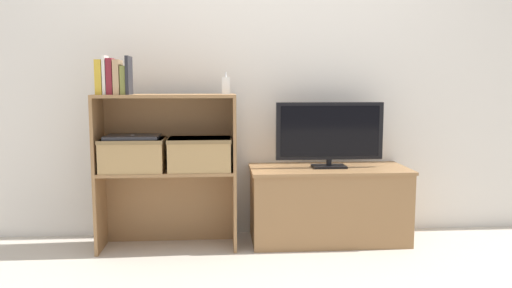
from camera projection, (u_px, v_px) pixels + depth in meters
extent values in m
plane|color=#BCB2A3|center=(258.00, 253.00, 3.12)|extent=(16.00, 16.00, 0.00)
cube|color=silver|center=(253.00, 62.00, 3.44)|extent=(10.00, 0.05, 2.40)
cube|color=olive|center=(328.00, 206.00, 3.34)|extent=(1.02, 0.44, 0.48)
cube|color=olive|center=(329.00, 169.00, 3.31)|extent=(1.04, 0.46, 0.02)
cube|color=black|center=(329.00, 166.00, 3.31)|extent=(0.22, 0.14, 0.01)
cylinder|color=black|center=(329.00, 162.00, 3.31)|extent=(0.04, 0.04, 0.04)
cube|color=black|center=(330.00, 131.00, 3.28)|extent=(0.71, 0.04, 0.38)
cube|color=black|center=(330.00, 131.00, 3.26)|extent=(0.65, 0.00, 0.33)
cube|color=olive|center=(101.00, 210.00, 3.17)|extent=(0.02, 0.31, 0.51)
cube|color=olive|center=(235.00, 208.00, 3.23)|extent=(0.02, 0.31, 0.51)
cube|color=olive|center=(170.00, 203.00, 3.35)|extent=(0.83, 0.02, 0.51)
cube|color=olive|center=(167.00, 171.00, 3.17)|extent=(0.83, 0.31, 0.02)
cube|color=olive|center=(98.00, 133.00, 3.11)|extent=(0.02, 0.31, 0.48)
cube|color=olive|center=(234.00, 132.00, 3.17)|extent=(0.02, 0.31, 0.48)
cube|color=olive|center=(169.00, 130.00, 3.29)|extent=(0.83, 0.02, 0.48)
cube|color=olive|center=(166.00, 96.00, 3.11)|extent=(0.83, 0.31, 0.02)
cube|color=gold|center=(100.00, 77.00, 3.02)|extent=(0.04, 0.13, 0.21)
cube|color=silver|center=(106.00, 75.00, 3.02)|extent=(0.02, 0.12, 0.23)
cube|color=maroon|center=(111.00, 77.00, 3.03)|extent=(0.04, 0.13, 0.22)
cube|color=tan|center=(118.00, 77.00, 3.03)|extent=(0.04, 0.15, 0.21)
cube|color=olive|center=(124.00, 80.00, 3.04)|extent=(0.03, 0.14, 0.17)
cube|color=#232328|center=(129.00, 75.00, 3.03)|extent=(0.02, 0.16, 0.23)
cube|color=white|center=(226.00, 86.00, 3.13)|extent=(0.05, 0.04, 0.11)
cylinder|color=silver|center=(226.00, 75.00, 3.13)|extent=(0.01, 0.01, 0.03)
cube|color=tan|center=(133.00, 155.00, 3.13)|extent=(0.39, 0.27, 0.21)
cube|color=olive|center=(133.00, 140.00, 3.12)|extent=(0.39, 0.28, 0.02)
cube|color=tan|center=(200.00, 154.00, 3.16)|extent=(0.39, 0.27, 0.21)
cube|color=olive|center=(200.00, 140.00, 3.15)|extent=(0.39, 0.28, 0.02)
cube|color=#2D2D33|center=(133.00, 137.00, 3.12)|extent=(0.33, 0.24, 0.02)
cylinder|color=#99999E|center=(133.00, 135.00, 3.11)|extent=(0.02, 0.02, 0.00)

